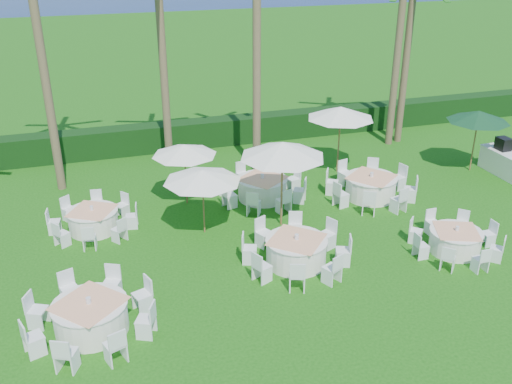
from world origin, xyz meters
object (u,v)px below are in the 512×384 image
banquet_table_d (93,220)px  umbrella_a (202,176)px  umbrella_c (184,150)px  umbrella_b (283,150)px  banquet_table_f (371,186)px  banquet_table_a (91,316)px  umbrella_d (341,113)px  banquet_table_b (296,251)px  umbrella_green (479,116)px  banquet_table_c (455,240)px  banquet_table_e (262,188)px

banquet_table_d → umbrella_a: 4.06m
umbrella_c → umbrella_b: bearing=-43.7°
banquet_table_f → umbrella_c: umbrella_c is taller
banquet_table_a → umbrella_a: (3.80, 4.15, 1.61)m
banquet_table_a → banquet_table_f: banquet_table_f is taller
umbrella_c → umbrella_d: size_ratio=0.84×
banquet_table_a → banquet_table_b: banquet_table_a is taller
umbrella_c → banquet_table_a: bearing=-119.5°
umbrella_b → umbrella_green: umbrella_b is taller
banquet_table_a → umbrella_d: size_ratio=1.15×
banquet_table_d → banquet_table_a: bearing=-93.4°
umbrella_c → banquet_table_d: bearing=-161.7°
banquet_table_b → banquet_table_c: banquet_table_b is taller
banquet_table_d → banquet_table_e: 6.16m
banquet_table_a → umbrella_a: size_ratio=1.27×
umbrella_a → umbrella_b: umbrella_b is taller
banquet_table_c → umbrella_d: size_ratio=1.01×
banquet_table_f → umbrella_b: (-3.91, -1.05, 2.27)m
banquet_table_d → umbrella_b: bearing=-13.8°
banquet_table_a → banquet_table_f: 11.45m
banquet_table_e → umbrella_b: 3.16m
banquet_table_d → umbrella_d: (9.88, 2.23, 2.14)m
banquet_table_b → umbrella_a: (-2.20, 2.70, 1.61)m
banquet_table_e → umbrella_green: bearing=0.1°
umbrella_a → umbrella_d: umbrella_d is taller
banquet_table_c → umbrella_b: umbrella_b is taller
banquet_table_f → umbrella_green: (5.24, 1.14, 1.89)m
banquet_table_c → umbrella_b: (-4.56, 3.27, 2.34)m
umbrella_b → banquet_table_f: bearing=15.1°
banquet_table_d → umbrella_green: (15.24, 0.71, 1.95)m
banquet_table_b → banquet_table_d: banquet_table_b is taller
banquet_table_a → banquet_table_d: size_ratio=1.10×
banquet_table_c → banquet_table_d: size_ratio=0.96×
banquet_table_e → umbrella_green: size_ratio=1.26×
umbrella_d → umbrella_b: bearing=-135.6°
banquet_table_c → banquet_table_e: bearing=129.7°
banquet_table_c → banquet_table_d: (-10.65, 4.76, 0.01)m
banquet_table_c → banquet_table_f: (-0.64, 4.33, 0.07)m
banquet_table_e → umbrella_b: size_ratio=1.09×
banquet_table_e → banquet_table_f: 4.04m
umbrella_a → banquet_table_a: bearing=-132.5°
banquet_table_c → umbrella_green: bearing=50.0°
banquet_table_f → banquet_table_e: bearing=163.9°
umbrella_a → umbrella_d: size_ratio=0.91×
banquet_table_a → umbrella_c: (3.68, 6.51, 1.65)m
banquet_table_f → banquet_table_d: bearing=177.5°
banquet_table_c → umbrella_c: size_ratio=1.21×
banquet_table_c → banquet_table_d: 11.67m
banquet_table_d → umbrella_b: umbrella_b is taller
banquet_table_d → umbrella_c: umbrella_c is taller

